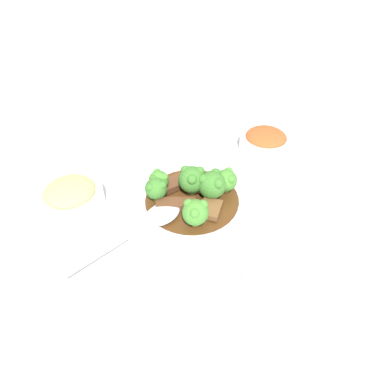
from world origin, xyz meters
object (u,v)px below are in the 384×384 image
object	(u,v)px
sauce_dish	(264,292)
broccoli_floret_3	(192,179)
main_plate	(192,201)
side_bowl_appetizer	(71,196)
broccoli_floret_5	(159,180)
broccoli_floret_0	(195,212)
beef_strip_0	(177,182)
broccoli_floret_2	(156,188)
broccoli_floret_4	(212,184)
beef_strip_3	(176,204)
beef_strip_2	(210,209)
broccoli_floret_1	(226,180)
beef_strip_1	(205,183)
serving_spoon	(155,218)
side_bowl_kimchi	(265,141)

from	to	relation	value
sauce_dish	broccoli_floret_3	bearing A→B (deg)	92.36
main_plate	side_bowl_appetizer	distance (m)	0.22
main_plate	broccoli_floret_5	size ratio (longest dim) A/B	6.18
broccoli_floret_0	side_bowl_appetizer	bearing A→B (deg)	139.75
beef_strip_0	broccoli_floret_3	world-z (taller)	broccoli_floret_3
broccoli_floret_2	broccoli_floret_3	xyz separation A→B (m)	(0.07, -0.01, 0.01)
broccoli_floret_0	broccoli_floret_4	distance (m)	0.08
main_plate	broccoli_floret_5	distance (m)	0.07
side_bowl_appetizer	beef_strip_3	bearing A→B (deg)	-31.20
main_plate	beef_strip_2	xyz separation A→B (m)	(0.02, -0.05, 0.01)
broccoli_floret_1	broccoli_floret_3	xyz separation A→B (m)	(-0.06, 0.02, 0.01)
broccoli_floret_0	sauce_dish	distance (m)	0.17
beef_strip_0	broccoli_floret_5	distance (m)	0.04
main_plate	broccoli_floret_3	world-z (taller)	broccoli_floret_3
beef_strip_1	broccoli_floret_1	world-z (taller)	broccoli_floret_1
broccoli_floret_0	broccoli_floret_5	world-z (taller)	broccoli_floret_0
beef_strip_3	broccoli_floret_3	size ratio (longest dim) A/B	1.31
beef_strip_2	broccoli_floret_0	distance (m)	0.05
beef_strip_1	serving_spoon	world-z (taller)	serving_spoon
broccoli_floret_4	broccoli_floret_2	bearing A→B (deg)	159.22
broccoli_floret_2	broccoli_floret_5	xyz separation A→B (m)	(0.01, 0.02, 0.00)
beef_strip_3	broccoli_floret_3	bearing A→B (deg)	28.35
side_bowl_kimchi	side_bowl_appetizer	size ratio (longest dim) A/B	0.95
broccoli_floret_1	serving_spoon	bearing A→B (deg)	-173.57
beef_strip_1	serving_spoon	xyz separation A→B (m)	(-0.12, -0.05, 0.00)
main_plate	broccoli_floret_3	xyz separation A→B (m)	(0.01, 0.01, 0.04)
side_bowl_kimchi	serving_spoon	bearing A→B (deg)	-159.21
broccoli_floret_4	beef_strip_3	bearing A→B (deg)	178.37
broccoli_floret_5	beef_strip_1	bearing A→B (deg)	-14.38
beef_strip_1	broccoli_floret_5	world-z (taller)	broccoli_floret_5
beef_strip_0	broccoli_floret_5	bearing A→B (deg)	-175.56
serving_spoon	side_bowl_appetizer	size ratio (longest dim) A/B	1.91
broccoli_floret_3	beef_strip_1	bearing A→B (deg)	13.71
broccoli_floret_0	main_plate	bearing A→B (deg)	69.70
broccoli_floret_5	sauce_dish	size ratio (longest dim) A/B	0.58
broccoli_floret_0	broccoli_floret_2	world-z (taller)	broccoli_floret_0
broccoli_floret_2	side_bowl_kimchi	distance (m)	0.29
main_plate	beef_strip_1	bearing A→B (deg)	30.34
broccoli_floret_3	side_bowl_kimchi	distance (m)	0.23
broccoli_floret_3	broccoli_floret_2	bearing A→B (deg)	170.67
broccoli_floret_1	broccoli_floret_4	bearing A→B (deg)	-175.72
beef_strip_1	sauce_dish	size ratio (longest dim) A/B	0.74
broccoli_floret_1	sauce_dish	world-z (taller)	broccoli_floret_1
side_bowl_appetizer	sauce_dish	bearing A→B (deg)	-54.96
beef_strip_2	broccoli_floret_0	size ratio (longest dim) A/B	1.14
broccoli_floret_5	sauce_dish	xyz separation A→B (m)	(0.06, -0.26, -0.04)
main_plate	broccoli_floret_0	world-z (taller)	broccoli_floret_0
broccoli_floret_4	beef_strip_0	bearing A→B (deg)	128.59
beef_strip_1	broccoli_floret_5	xyz separation A→B (m)	(-0.08, 0.02, 0.02)
broccoli_floret_3	sauce_dish	bearing A→B (deg)	-87.64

